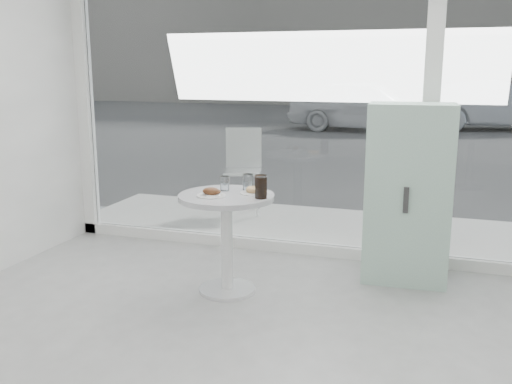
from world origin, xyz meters
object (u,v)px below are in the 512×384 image
(plate_fritter, at_px, (212,193))
(plate_donut, at_px, (254,191))
(main_table, at_px, (227,223))
(cola_glass, at_px, (261,187))
(car_white, at_px, (366,105))
(water_tumbler_a, at_px, (225,184))
(car_silver, at_px, (496,105))
(mint_cabinet, at_px, (408,194))
(water_tumbler_b, at_px, (248,183))
(patio_chair, at_px, (243,165))

(plate_fritter, xyz_separation_m, plate_donut, (0.27, 0.18, -0.01))
(main_table, height_order, plate_fritter, plate_fritter)
(cola_glass, bearing_deg, main_table, 171.65)
(car_white, relative_size, plate_donut, 19.66)
(plate_fritter, bearing_deg, water_tumbler_a, 85.83)
(car_silver, bearing_deg, plate_donut, 156.65)
(car_white, height_order, car_silver, car_white)
(water_tumbler_a, relative_size, cola_glass, 0.66)
(mint_cabinet, distance_m, car_white, 11.32)
(car_white, bearing_deg, water_tumbler_a, -171.08)
(plate_fritter, xyz_separation_m, water_tumbler_b, (0.18, 0.28, 0.03))
(cola_glass, bearing_deg, water_tumbler_a, 154.44)
(mint_cabinet, height_order, plate_fritter, mint_cabinet)
(mint_cabinet, height_order, car_silver, mint_cabinet)
(mint_cabinet, height_order, patio_chair, mint_cabinet)
(water_tumbler_b, bearing_deg, mint_cabinet, 23.95)
(plate_donut, bearing_deg, plate_fritter, -145.82)
(car_silver, bearing_deg, water_tumbler_a, 155.56)
(water_tumbler_b, bearing_deg, car_silver, 78.19)
(car_white, bearing_deg, cola_glass, -169.45)
(main_table, xyz_separation_m, water_tumbler_b, (0.11, 0.19, 0.28))
(plate_donut, bearing_deg, car_silver, 78.63)
(car_silver, bearing_deg, car_white, 99.83)
(car_silver, distance_m, water_tumbler_a, 13.43)
(mint_cabinet, relative_size, water_tumbler_b, 11.20)
(car_silver, distance_m, water_tumbler_b, 13.33)
(patio_chair, bearing_deg, main_table, -89.36)
(main_table, relative_size, mint_cabinet, 0.54)
(cola_glass, bearing_deg, mint_cabinet, 37.00)
(patio_chair, xyz_separation_m, plate_fritter, (0.59, -2.36, 0.20))
(car_silver, distance_m, plate_fritter, 13.65)
(water_tumbler_a, bearing_deg, plate_fritter, -94.17)
(mint_cabinet, bearing_deg, plate_fritter, -152.34)
(car_white, relative_size, plate_fritter, 19.24)
(main_table, height_order, water_tumbler_a, water_tumbler_a)
(plate_fritter, distance_m, plate_donut, 0.32)
(patio_chair, height_order, car_silver, car_silver)
(plate_fritter, relative_size, water_tumbler_b, 1.68)
(water_tumbler_a, bearing_deg, water_tumbler_b, 20.32)
(plate_donut, xyz_separation_m, water_tumbler_a, (-0.25, 0.04, 0.03))
(patio_chair, bearing_deg, plate_fritter, -91.74)
(mint_cabinet, relative_size, plate_fritter, 6.66)
(main_table, distance_m, cola_glass, 0.42)
(plate_fritter, distance_m, cola_glass, 0.37)
(plate_donut, height_order, water_tumbler_a, water_tumbler_a)
(main_table, bearing_deg, mint_cabinet, 28.90)
(patio_chair, height_order, water_tumbler_a, patio_chair)
(plate_fritter, relative_size, cola_glass, 1.26)
(main_table, relative_size, water_tumbler_b, 6.04)
(car_silver, bearing_deg, cola_glass, 157.14)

